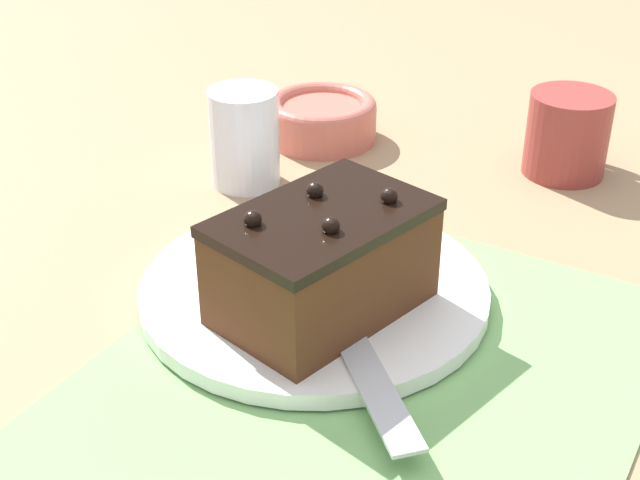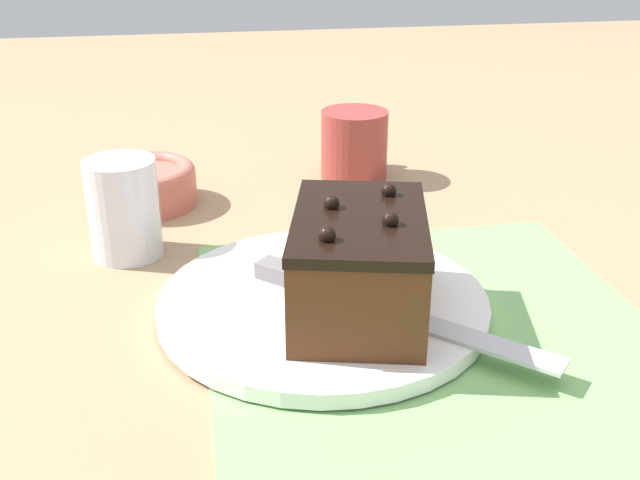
% 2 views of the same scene
% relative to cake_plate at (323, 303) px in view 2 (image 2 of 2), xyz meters
% --- Properties ---
extents(ground_plane, '(3.00, 3.00, 0.00)m').
position_rel_cake_plate_xyz_m(ground_plane, '(-0.09, -0.08, -0.01)').
color(ground_plane, '#9E7F5B').
extents(placemat_woven, '(0.46, 0.34, 0.00)m').
position_rel_cake_plate_xyz_m(placemat_woven, '(-0.09, -0.08, -0.01)').
color(placemat_woven, '#7AB266').
rests_on(placemat_woven, ground_plane).
extents(cake_plate, '(0.26, 0.26, 0.01)m').
position_rel_cake_plate_xyz_m(cake_plate, '(0.00, 0.00, 0.00)').
color(cake_plate, white).
rests_on(cake_plate, placemat_woven).
extents(chocolate_cake, '(0.17, 0.13, 0.09)m').
position_rel_cake_plate_xyz_m(chocolate_cake, '(-0.03, -0.02, 0.04)').
color(chocolate_cake, '#512D19').
rests_on(chocolate_cake, cake_plate).
extents(serving_knife, '(0.19, 0.20, 0.01)m').
position_rel_cake_plate_xyz_m(serving_knife, '(-0.01, -0.02, 0.01)').
color(serving_knife, slate).
rests_on(serving_knife, cake_plate).
extents(drinking_glass, '(0.06, 0.06, 0.09)m').
position_rel_cake_plate_xyz_m(drinking_glass, '(0.14, 0.16, 0.04)').
color(drinking_glass, white).
rests_on(drinking_glass, ground_plane).
extents(small_bowl, '(0.11, 0.11, 0.04)m').
position_rel_cake_plate_xyz_m(small_bowl, '(0.26, 0.15, 0.01)').
color(small_bowl, '#C66656').
rests_on(small_bowl, ground_plane).
extents(coffee_mug, '(0.09, 0.08, 0.08)m').
position_rel_cake_plate_xyz_m(coffee_mug, '(0.31, -0.09, 0.03)').
color(coffee_mug, '#993833').
rests_on(coffee_mug, ground_plane).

